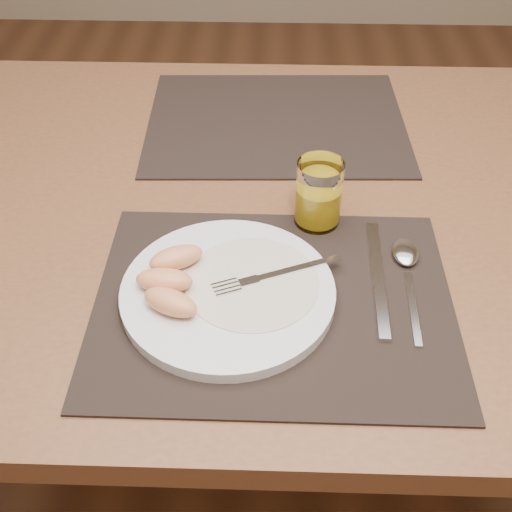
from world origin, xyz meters
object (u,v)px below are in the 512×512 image
at_px(fork, 267,277).
at_px(knife, 379,287).
at_px(placemat_near, 274,302).
at_px(plate, 228,292).
at_px(placemat_far, 276,122).
at_px(juice_glass, 318,196).
at_px(table, 275,240).
at_px(spoon, 406,260).

distance_m(fork, knife, 0.14).
distance_m(placemat_near, plate, 0.06).
xyz_separation_m(placemat_far, fork, (-0.01, -0.42, 0.02)).
height_order(knife, juice_glass, juice_glass).
distance_m(plate, knife, 0.19).
distance_m(plate, fork, 0.05).
height_order(placemat_far, fork, fork).
bearing_deg(table, fork, -92.94).
xyz_separation_m(placemat_near, fork, (-0.01, 0.02, 0.02)).
height_order(placemat_near, knife, knife).
distance_m(placemat_near, fork, 0.03).
distance_m(table, fork, 0.22).
xyz_separation_m(placemat_near, spoon, (0.18, 0.08, 0.01)).
bearing_deg(placemat_near, knife, 11.34).
relative_size(placemat_far, plate, 1.67).
height_order(table, placemat_far, placemat_far).
bearing_deg(juice_glass, placemat_far, 102.27).
bearing_deg(knife, fork, -179.20).
bearing_deg(spoon, fork, -164.53).
relative_size(spoon, juice_glass, 1.95).
xyz_separation_m(placemat_near, knife, (0.13, 0.03, 0.00)).
bearing_deg(spoon, placemat_far, 115.90).
relative_size(knife, spoon, 1.15).
relative_size(placemat_near, spoon, 2.35).
distance_m(placemat_far, knife, 0.43).
relative_size(placemat_near, juice_glass, 4.59).
xyz_separation_m(fork, knife, (0.14, 0.00, -0.02)).
bearing_deg(spoon, placemat_near, -156.59).
relative_size(table, plate, 5.19).
relative_size(placemat_near, placemat_far, 1.00).
bearing_deg(table, knife, -55.23).
relative_size(placemat_far, juice_glass, 4.59).
bearing_deg(fork, knife, 0.80).
height_order(table, knife, knife).
bearing_deg(juice_glass, plate, -126.95).
relative_size(table, fork, 8.35).
bearing_deg(placemat_far, fork, -91.26).
xyz_separation_m(table, placemat_near, (-0.00, -0.22, 0.09)).
xyz_separation_m(plate, spoon, (0.23, 0.07, -0.00)).
distance_m(table, placemat_near, 0.24).
bearing_deg(spoon, plate, -163.22).
height_order(knife, spoon, spoon).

